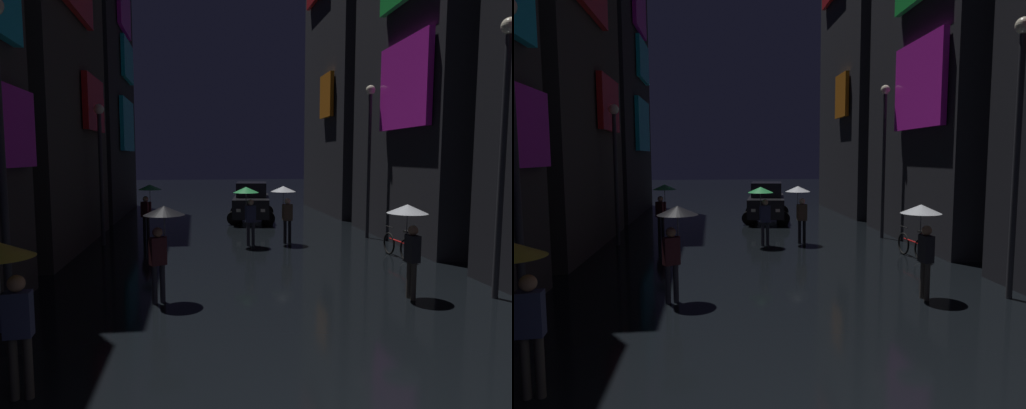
# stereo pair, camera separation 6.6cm
# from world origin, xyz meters

# --- Properties ---
(building_left_mid) EXTENTS (4.25, 8.03, 15.06)m
(building_left_mid) POSITION_xyz_m (-7.48, 13.01, 7.54)
(building_left_mid) COLOR #33302D
(building_left_mid) RESTS_ON ground
(building_left_far) EXTENTS (4.25, 8.77, 18.71)m
(building_left_far) POSITION_xyz_m (-7.48, 22.38, 9.35)
(building_left_far) COLOR #232328
(building_left_far) RESTS_ON ground
(building_right_far) EXTENTS (4.25, 8.09, 18.83)m
(building_right_far) POSITION_xyz_m (7.49, 22.04, 9.42)
(building_right_far) COLOR #232328
(building_right_far) RESTS_ON ground
(pedestrian_near_crossing_clear) EXTENTS (0.90, 0.90, 2.12)m
(pedestrian_near_crossing_clear) POSITION_xyz_m (3.04, 5.88, 1.67)
(pedestrian_near_crossing_clear) COLOR #38332D
(pedestrian_near_crossing_clear) RESTS_ON ground
(pedestrian_midstreet_centre_black) EXTENTS (0.90, 0.90, 2.12)m
(pedestrian_midstreet_centre_black) POSITION_xyz_m (-2.41, 6.31, 1.67)
(pedestrian_midstreet_centre_black) COLOR #2D2D38
(pedestrian_midstreet_centre_black) RESTS_ON ground
(pedestrian_foreground_left_green) EXTENTS (0.90, 0.90, 2.12)m
(pedestrian_foreground_left_green) POSITION_xyz_m (0.14, 12.31, 1.67)
(pedestrian_foreground_left_green) COLOR #2D2D38
(pedestrian_foreground_left_green) RESTS_ON ground
(pedestrian_foreground_right_green) EXTENTS (0.90, 0.90, 2.12)m
(pedestrian_foreground_right_green) POSITION_xyz_m (-3.47, 14.18, 1.67)
(pedestrian_foreground_right_green) COLOR black
(pedestrian_foreground_right_green) RESTS_ON ground
(pedestrian_far_right_yellow) EXTENTS (0.90, 0.90, 2.12)m
(pedestrian_far_right_yellow) POSITION_xyz_m (-4.10, 2.38, 1.67)
(pedestrian_far_right_yellow) COLOR #38332D
(pedestrian_far_right_yellow) RESTS_ON ground
(pedestrian_midstreet_left_clear) EXTENTS (0.90, 0.90, 2.12)m
(pedestrian_midstreet_left_clear) POSITION_xyz_m (1.53, 12.58, 1.67)
(pedestrian_midstreet_left_clear) COLOR black
(pedestrian_midstreet_left_clear) RESTS_ON ground
(bicycle_parked_at_storefront) EXTENTS (0.18, 1.82, 0.96)m
(bicycle_parked_at_storefront) POSITION_xyz_m (4.60, 9.75, 0.39)
(bicycle_parked_at_storefront) COLOR black
(bicycle_parked_at_storefront) RESTS_ON ground
(car_distant) EXTENTS (2.64, 4.32, 1.92)m
(car_distant) POSITION_xyz_m (1.06, 18.64, 0.93)
(car_distant) COLOR black
(car_distant) RESTS_ON ground
(streetlamp_right_near) EXTENTS (0.36, 0.36, 6.13)m
(streetlamp_right_near) POSITION_xyz_m (5.00, 5.58, 3.78)
(streetlamp_right_near) COLOR #2D2D33
(streetlamp_right_near) RESTS_ON ground
(streetlamp_right_far) EXTENTS (0.36, 0.36, 5.90)m
(streetlamp_right_far) POSITION_xyz_m (5.00, 13.36, 3.65)
(streetlamp_right_far) COLOR #2D2D33
(streetlamp_right_far) RESTS_ON ground
(streetlamp_left_far) EXTENTS (0.36, 0.36, 5.02)m
(streetlamp_left_far) POSITION_xyz_m (-5.00, 13.15, 3.18)
(streetlamp_left_far) COLOR #2D2D33
(streetlamp_left_far) RESTS_ON ground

